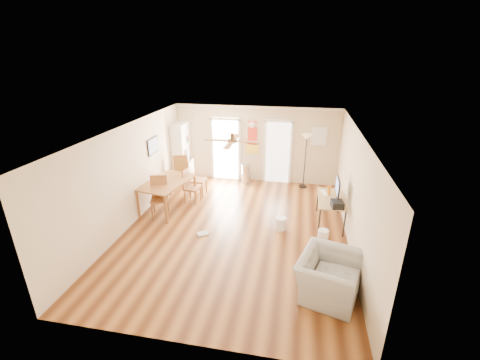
% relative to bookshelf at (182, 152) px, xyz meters
% --- Properties ---
extents(floor, '(7.00, 7.00, 0.00)m').
position_rel_bookshelf_xyz_m(floor, '(2.53, -3.13, -1.01)').
color(floor, brown).
rests_on(floor, ground).
extents(ceiling, '(5.50, 7.00, 0.00)m').
position_rel_bookshelf_xyz_m(ceiling, '(2.53, -3.13, 1.59)').
color(ceiling, silver).
rests_on(ceiling, floor).
extents(wall_back, '(5.50, 0.04, 2.60)m').
position_rel_bookshelf_xyz_m(wall_back, '(2.53, 0.37, 0.29)').
color(wall_back, beige).
rests_on(wall_back, floor).
extents(wall_front, '(5.50, 0.04, 2.60)m').
position_rel_bookshelf_xyz_m(wall_front, '(2.53, -6.63, 0.29)').
color(wall_front, beige).
rests_on(wall_front, floor).
extents(wall_left, '(0.04, 7.00, 2.60)m').
position_rel_bookshelf_xyz_m(wall_left, '(-0.22, -3.13, 0.29)').
color(wall_left, beige).
rests_on(wall_left, floor).
extents(wall_right, '(0.04, 7.00, 2.60)m').
position_rel_bookshelf_xyz_m(wall_right, '(5.28, -3.13, 0.29)').
color(wall_right, beige).
rests_on(wall_right, floor).
extents(crown_molding, '(5.50, 7.00, 0.08)m').
position_rel_bookshelf_xyz_m(crown_molding, '(2.53, -3.13, 1.55)').
color(crown_molding, white).
rests_on(crown_molding, wall_back).
extents(kitchen_doorway, '(0.90, 0.10, 2.10)m').
position_rel_bookshelf_xyz_m(kitchen_doorway, '(1.48, 0.35, 0.04)').
color(kitchen_doorway, white).
rests_on(kitchen_doorway, wall_back).
extents(bathroom_doorway, '(0.80, 0.10, 2.10)m').
position_rel_bookshelf_xyz_m(bathroom_doorway, '(3.28, 0.35, 0.04)').
color(bathroom_doorway, white).
rests_on(bathroom_doorway, wall_back).
extents(wall_decal, '(0.46, 0.03, 1.10)m').
position_rel_bookshelf_xyz_m(wall_decal, '(2.40, 0.35, 0.54)').
color(wall_decal, red).
rests_on(wall_decal, wall_back).
extents(ac_grille, '(0.50, 0.04, 0.60)m').
position_rel_bookshelf_xyz_m(ac_grille, '(4.58, 0.34, 0.69)').
color(ac_grille, white).
rests_on(ac_grille, wall_back).
extents(framed_poster, '(0.04, 0.66, 0.48)m').
position_rel_bookshelf_xyz_m(framed_poster, '(-0.20, -1.73, 0.69)').
color(framed_poster, black).
rests_on(framed_poster, wall_left).
extents(ceiling_fan, '(1.24, 1.24, 0.20)m').
position_rel_bookshelf_xyz_m(ceiling_fan, '(2.53, -3.43, 1.42)').
color(ceiling_fan, '#593819').
rests_on(ceiling_fan, ceiling).
extents(bookshelf, '(0.64, 0.99, 2.02)m').
position_rel_bookshelf_xyz_m(bookshelf, '(0.00, 0.00, 0.00)').
color(bookshelf, white).
rests_on(bookshelf, floor).
extents(dining_table, '(1.31, 1.84, 0.84)m').
position_rel_bookshelf_xyz_m(dining_table, '(0.38, -2.27, -0.59)').
color(dining_table, brown).
rests_on(dining_table, floor).
extents(dining_chair_right_a, '(0.48, 0.48, 1.13)m').
position_rel_bookshelf_xyz_m(dining_chair_right_a, '(0.93, -1.20, -0.45)').
color(dining_chair_right_a, brown).
rests_on(dining_chair_right_a, floor).
extents(dining_chair_right_b, '(0.47, 0.47, 1.01)m').
position_rel_bookshelf_xyz_m(dining_chair_right_b, '(0.93, -1.74, -0.50)').
color(dining_chair_right_b, '#986331').
rests_on(dining_chair_right_b, floor).
extents(dining_chair_near, '(0.57, 0.57, 1.10)m').
position_rel_bookshelf_xyz_m(dining_chair_near, '(0.31, -2.71, -0.46)').
color(dining_chair_near, olive).
rests_on(dining_chair_near, floor).
extents(dining_chair_far, '(0.60, 0.60, 1.13)m').
position_rel_bookshelf_xyz_m(dining_chair_far, '(0.16, -0.58, -0.44)').
color(dining_chair_far, '#A47635').
rests_on(dining_chair_far, floor).
extents(trash_can, '(0.35, 0.35, 0.67)m').
position_rel_bookshelf_xyz_m(trash_can, '(2.25, 0.06, -0.68)').
color(trash_can, '#A9A8AB').
rests_on(trash_can, floor).
extents(torchiere_lamp, '(0.35, 0.35, 1.81)m').
position_rel_bookshelf_xyz_m(torchiere_lamp, '(4.20, 0.06, -0.10)').
color(torchiere_lamp, black).
rests_on(torchiere_lamp, floor).
extents(computer_desk, '(0.68, 1.35, 0.72)m').
position_rel_bookshelf_xyz_m(computer_desk, '(4.89, -2.28, -0.65)').
color(computer_desk, tan).
rests_on(computer_desk, floor).
extents(imac, '(0.10, 0.63, 0.59)m').
position_rel_bookshelf_xyz_m(imac, '(5.00, -2.40, 0.01)').
color(imac, black).
rests_on(imac, computer_desk).
extents(keyboard, '(0.24, 0.41, 0.01)m').
position_rel_bookshelf_xyz_m(keyboard, '(4.73, -1.98, -0.28)').
color(keyboard, white).
rests_on(keyboard, computer_desk).
extents(printer, '(0.32, 0.36, 0.17)m').
position_rel_bookshelf_xyz_m(printer, '(4.98, -2.79, -0.20)').
color(printer, black).
rests_on(printer, computer_desk).
extents(orange_bottle, '(0.09, 0.09, 0.27)m').
position_rel_bookshelf_xyz_m(orange_bottle, '(4.83, -2.11, -0.15)').
color(orange_bottle, orange).
rests_on(orange_bottle, computer_desk).
extents(wastebasket_a, '(0.35, 0.35, 0.33)m').
position_rel_bookshelf_xyz_m(wastebasket_a, '(3.65, -2.85, -0.84)').
color(wastebasket_a, white).
rests_on(wastebasket_a, floor).
extents(wastebasket_b, '(0.26, 0.26, 0.29)m').
position_rel_bookshelf_xyz_m(wastebasket_b, '(4.69, -3.21, -0.86)').
color(wastebasket_b, white).
rests_on(wastebasket_b, floor).
extents(floor_cloth, '(0.33, 0.31, 0.04)m').
position_rel_bookshelf_xyz_m(floor_cloth, '(1.76, -3.47, -0.99)').
color(floor_cloth, '#A9A8A3').
rests_on(floor_cloth, floor).
extents(armchair, '(1.36, 1.46, 0.78)m').
position_rel_bookshelf_xyz_m(armchair, '(4.68, -5.05, -0.62)').
color(armchair, '#9E9D99').
rests_on(armchair, floor).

